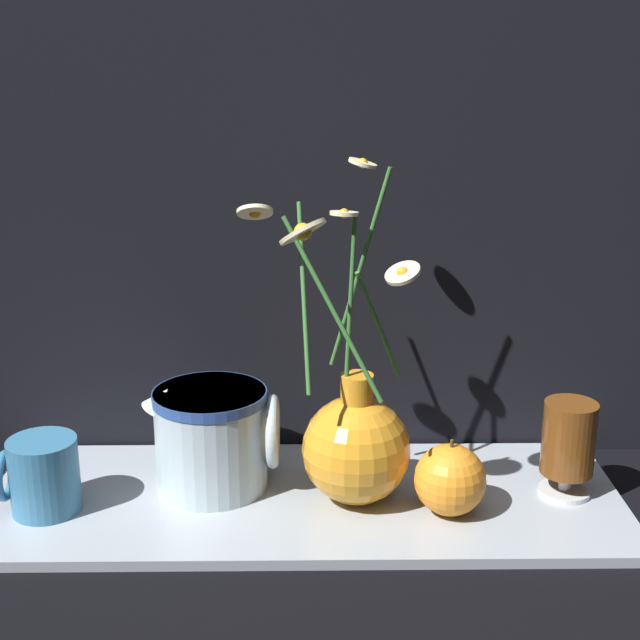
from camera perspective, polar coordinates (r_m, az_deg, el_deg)
ground_plane at (r=1.05m, az=-0.97°, el=-11.71°), size 6.00×6.00×0.00m
shelf at (r=1.05m, az=-0.97°, el=-11.42°), size 0.73×0.27×0.01m
backdrop_wall at (r=1.07m, az=-1.09°, el=19.42°), size 1.23×0.02×1.10m
vase_with_flowers at (r=1.01m, az=2.29°, el=-7.82°), size 0.19×0.21×0.38m
yellow_mug at (r=1.04m, az=-17.36°, el=-9.47°), size 0.09×0.08×0.08m
ceramic_pitcher at (r=1.04m, az=-6.86°, el=-7.29°), size 0.16×0.13×0.13m
tea_glass at (r=1.06m, az=15.61°, el=-7.53°), size 0.06×0.06×0.11m
orange_fruit at (r=1.00m, az=8.32°, el=-10.08°), size 0.08×0.08×0.09m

